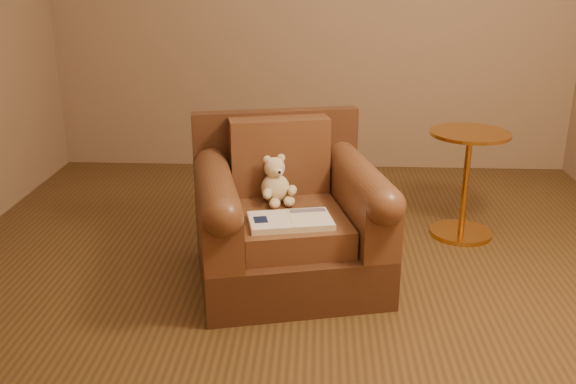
{
  "coord_description": "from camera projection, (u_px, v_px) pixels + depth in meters",
  "views": [
    {
      "loc": [
        0.06,
        -2.97,
        1.55
      ],
      "look_at": [
        -0.09,
        -0.02,
        0.49
      ],
      "focal_mm": 40.0,
      "sensor_mm": 36.0,
      "label": 1
    }
  ],
  "objects": [
    {
      "name": "armchair",
      "position": [
        287.0,
        220.0,
        3.27
      ],
      "size": [
        1.07,
        1.03,
        0.81
      ],
      "rotation": [
        0.0,
        0.0,
        0.23
      ],
      "color": "#462717",
      "rests_on": "floor"
    },
    {
      "name": "guidebook",
      "position": [
        290.0,
        221.0,
        3.02
      ],
      "size": [
        0.43,
        0.31,
        0.03
      ],
      "rotation": [
        0.0,
        0.0,
        0.2
      ],
      "color": "beige",
      "rests_on": "armchair"
    },
    {
      "name": "teddy_bear",
      "position": [
        276.0,
        185.0,
        3.27
      ],
      "size": [
        0.19,
        0.21,
        0.25
      ],
      "rotation": [
        0.0,
        0.0,
        0.45
      ],
      "color": "beige",
      "rests_on": "armchair"
    },
    {
      "name": "side_table",
      "position": [
        466.0,
        181.0,
        3.76
      ],
      "size": [
        0.46,
        0.46,
        0.64
      ],
      "color": "gold",
      "rests_on": "floor"
    },
    {
      "name": "floor",
      "position": [
        305.0,
        281.0,
        3.31
      ],
      "size": [
        4.0,
        4.0,
        0.0
      ],
      "primitive_type": "plane",
      "color": "#543A1D",
      "rests_on": "ground"
    }
  ]
}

